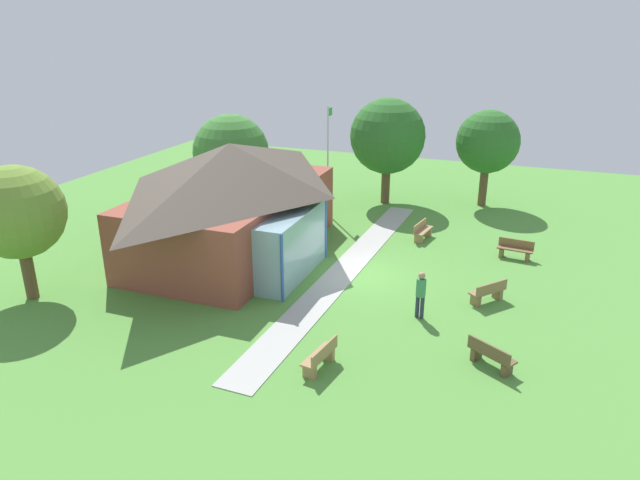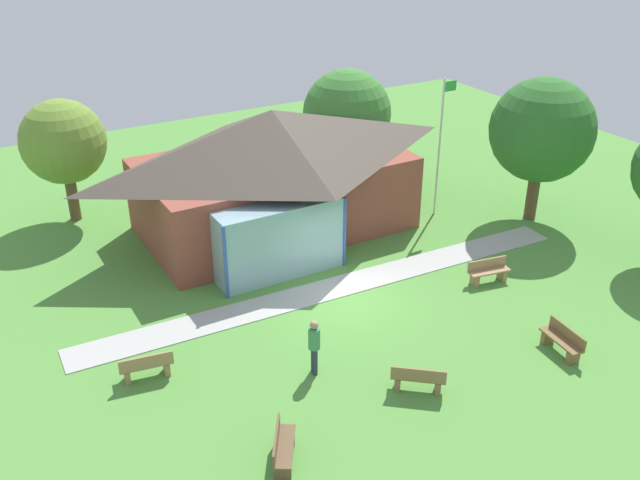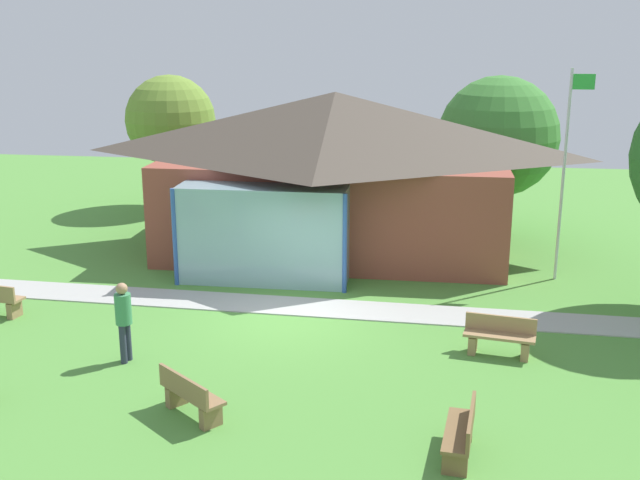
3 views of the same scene
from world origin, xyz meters
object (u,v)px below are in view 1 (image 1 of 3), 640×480
Objects in this scene: tree_behind_pavilion_left at (17,213)px; bench_front_center at (488,293)px; tree_far_east at (488,142)px; tree_behind_pavilion_right at (231,153)px; pavilion at (234,198)px; bench_front_left at (491,356)px; flagpole at (328,156)px; bench_mid_right at (422,231)px; visitor_strolling_lawn at (421,291)px; tree_east_hedge at (388,136)px; bench_mid_left at (320,357)px; bench_front_right at (515,250)px.

bench_front_center is at bearing -70.75° from tree_behind_pavilion_left.
tree_behind_pavilion_right is at bearing 115.67° from tree_far_east.
bench_front_left is at bearing -115.80° from pavilion.
bench_front_center is at bearing -130.40° from flagpole.
visitor_strolling_lawn is (-7.79, -1.45, 0.62)m from bench_mid_right.
visitor_strolling_lawn is 14.00m from tree_east_hedge.
bench_mid_right is (5.73, 3.58, 0.00)m from bench_front_center.
bench_front_center is (-7.72, -9.08, -2.77)m from flagpole.
pavilion is 7.23× the size of bench_mid_left.
tree_behind_pavilion_left reaches higher than pavilion.
pavilion is at bearing 123.27° from bench_front_center.
pavilion is 9.61m from visitor_strolling_lawn.
flagpole reaches higher than bench_front_left.
bench_front_right is at bearing 80.15° from visitor_strolling_lawn.
bench_front_center is 15.63m from tree_behind_pavilion_right.
bench_front_center is 6.75m from bench_mid_right.
bench_front_right is (9.20, -0.19, 0.00)m from bench_front_left.
flagpole is 3.82× the size of bench_front_left.
visitor_strolling_lawn is 0.33× the size of tree_far_east.
bench_front_right is at bearing -129.33° from tree_east_hedge.
bench_mid_left is 17.64m from tree_east_hedge.
flagpole is 3.72× the size of bench_mid_left.
bench_front_right is at bearing 31.16° from bench_front_center.
bench_front_left is at bearing -59.60° from bench_mid_left.
bench_mid_right is at bearing -47.75° from tree_behind_pavilion_left.
flagpole is at bearing 159.99° from bench_front_left.
bench_front_center is at bearing -172.99° from tree_far_east.
bench_front_right is at bearing 87.43° from bench_mid_right.
bench_front_right is 8.48m from tree_far_east.
bench_front_left is (-5.58, -11.54, -2.15)m from pavilion.
bench_front_right is 0.30× the size of tree_behind_pavilion_left.
bench_front_center and bench_front_right have the same top height.
tree_east_hedge is (3.14, -2.34, 0.63)m from flagpole.
tree_east_hedge is at bearing -36.64° from flagpole.
bench_mid_right is at bearing 143.61° from bench_front_left.
bench_front_center is 17.26m from tree_behind_pavilion_left.
bench_mid_left is at bearing -137.53° from pavilion.
tree_east_hedge is at bearing 147.06° from bench_front_left.
tree_behind_pavilion_left is at bearing 150.51° from tree_east_hedge.
bench_mid_left is (-1.85, 4.74, 0.00)m from bench_front_left.
tree_behind_pavilion_right is at bearing 29.76° from pavilion.
bench_front_left is 0.29× the size of tree_behind_pavilion_right.
bench_front_left is at bearing 95.26° from bench_front_right.
bench_front_left and bench_mid_right have the same top height.
tree_behind_pavilion_right is at bearing 122.00° from tree_east_hedge.
tree_far_east is 13.85m from tree_behind_pavilion_right.
bench_mid_right is at bearing 162.67° from tree_far_east.
tree_behind_pavilion_left is at bearing 143.50° from pavilion.
tree_behind_pavilion_left is 0.96× the size of tree_behind_pavilion_right.
flagpole is at bearing 121.35° from tree_far_east.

